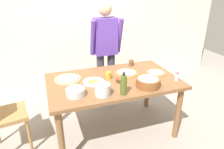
{
  "coord_description": "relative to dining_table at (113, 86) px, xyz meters",
  "views": [
    {
      "loc": [
        -0.78,
        -2.17,
        1.84
      ],
      "look_at": [
        0.0,
        0.05,
        0.81
      ],
      "focal_mm": 32.96,
      "sensor_mm": 36.0,
      "label": 1
    }
  ],
  "objects": [
    {
      "name": "plate_with_slice",
      "position": [
        -0.25,
        0.01,
        0.1
      ],
      "size": [
        0.26,
        0.26,
        0.02
      ],
      "color": "white",
      "rests_on": "dining_table"
    },
    {
      "name": "mixing_bowl_steel",
      "position": [
        -0.51,
        -0.24,
        0.13
      ],
      "size": [
        0.2,
        0.2,
        0.08
      ],
      "color": "#B7B7BC",
      "rests_on": "dining_table"
    },
    {
      "name": "cup_orange",
      "position": [
        -0.04,
        0.06,
        0.13
      ],
      "size": [
        0.07,
        0.07,
        0.08
      ],
      "primitive_type": "cylinder",
      "color": "orange",
      "rests_on": "dining_table"
    },
    {
      "name": "ground",
      "position": [
        0.0,
        0.0,
        -0.67
      ],
      "size": [
        8.0,
        8.0,
        0.0
      ],
      "primitive_type": "plane",
      "color": "gray"
    },
    {
      "name": "small_sauce_bowl",
      "position": [
        0.06,
        -0.08,
        0.12
      ],
      "size": [
        0.11,
        0.11,
        0.06
      ],
      "color": "#4C2D1E",
      "rests_on": "dining_table"
    },
    {
      "name": "chair_wooden_left",
      "position": [
        -1.32,
        0.07,
        -0.13
      ],
      "size": [
        0.46,
        0.46,
        0.95
      ],
      "color": "olive",
      "rests_on": "ground"
    },
    {
      "name": "olive_oil_bottle",
      "position": [
        -0.02,
        -0.38,
        0.2
      ],
      "size": [
        0.07,
        0.07,
        0.26
      ],
      "color": "#47561E",
      "rests_on": "dining_table"
    },
    {
      "name": "pizza_raw_on_board",
      "position": [
        -0.53,
        0.19,
        0.1
      ],
      "size": [
        0.32,
        0.32,
        0.02
      ],
      "color": "beige",
      "rests_on": "dining_table"
    },
    {
      "name": "person_cook",
      "position": [
        0.14,
        0.76,
        0.27
      ],
      "size": [
        0.49,
        0.25,
        1.62
      ],
      "color": "#2D2D38",
      "rests_on": "ground"
    },
    {
      "name": "steel_pot",
      "position": [
        -0.24,
        -0.32,
        0.16
      ],
      "size": [
        0.17,
        0.17,
        0.13
      ],
      "color": "#B7B7BC",
      "rests_on": "dining_table"
    },
    {
      "name": "popcorn_bowl",
      "position": [
        0.32,
        -0.3,
        0.15
      ],
      "size": [
        0.28,
        0.28,
        0.11
      ],
      "color": "brown",
      "rests_on": "dining_table"
    },
    {
      "name": "pizza_cooked_on_tray",
      "position": [
        0.6,
        0.0,
        0.1
      ],
      "size": [
        0.25,
        0.25,
        0.02
      ],
      "color": "#C67A33",
      "rests_on": "dining_table"
    },
    {
      "name": "salt_shaker",
      "position": [
        0.72,
        -0.28,
        0.14
      ],
      "size": [
        0.04,
        0.04,
        0.11
      ],
      "color": "white",
      "rests_on": "dining_table"
    },
    {
      "name": "cup_small_brown",
      "position": [
        0.41,
        0.38,
        0.13
      ],
      "size": [
        0.07,
        0.07,
        0.08
      ],
      "primitive_type": "cylinder",
      "color": "brown",
      "rests_on": "dining_table"
    },
    {
      "name": "pizza_second_cooked",
      "position": [
        0.23,
        0.12,
        0.1
      ],
      "size": [
        0.3,
        0.3,
        0.02
      ],
      "color": "#C67A33",
      "rests_on": "dining_table"
    },
    {
      "name": "dining_table",
      "position": [
        0.0,
        0.0,
        0.0
      ],
      "size": [
        1.6,
        0.96,
        0.76
      ],
      "color": "brown",
      "rests_on": "ground"
    },
    {
      "name": "wall_back",
      "position": [
        0.0,
        1.6,
        0.63
      ],
      "size": [
        5.6,
        0.1,
        2.6
      ],
      "primitive_type": "cube",
      "color": "beige",
      "rests_on": "ground"
    }
  ]
}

